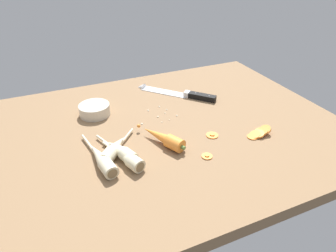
# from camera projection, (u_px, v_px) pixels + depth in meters

# --- Properties ---
(ground_plane) EXTENTS (1.20, 0.90, 0.04)m
(ground_plane) POSITION_uv_depth(u_px,v_px,m) (166.00, 132.00, 1.01)
(ground_plane) COLOR brown
(chefs_knife) EXTENTS (0.26, 0.28, 0.04)m
(chefs_knife) POSITION_uv_depth(u_px,v_px,m) (174.00, 93.00, 1.22)
(chefs_knife) COLOR silver
(chefs_knife) RESTS_ON ground_plane
(whole_carrot) EXTENTS (0.11, 0.18, 0.04)m
(whole_carrot) POSITION_uv_depth(u_px,v_px,m) (163.00, 138.00, 0.91)
(whole_carrot) COLOR orange
(whole_carrot) RESTS_ON ground_plane
(parsnip_front) EXTENTS (0.09, 0.18, 0.04)m
(parsnip_front) POSITION_uv_depth(u_px,v_px,m) (120.00, 151.00, 0.86)
(parsnip_front) COLOR beige
(parsnip_front) RESTS_ON ground_plane
(parsnip_mid_left) EXTENTS (0.09, 0.17, 0.04)m
(parsnip_mid_left) POSITION_uv_depth(u_px,v_px,m) (127.00, 158.00, 0.83)
(parsnip_mid_left) COLOR beige
(parsnip_mid_left) RESTS_ON ground_plane
(parsnip_mid_right) EXTENTS (0.14, 0.15, 0.04)m
(parsnip_mid_right) POSITION_uv_depth(u_px,v_px,m) (115.00, 148.00, 0.86)
(parsnip_mid_right) COLOR beige
(parsnip_mid_right) RESTS_ON ground_plane
(parsnip_back) EXTENTS (0.06, 0.23, 0.04)m
(parsnip_back) POSITION_uv_depth(u_px,v_px,m) (101.00, 159.00, 0.82)
(parsnip_back) COLOR beige
(parsnip_back) RESTS_ON ground_plane
(carrot_slice_stack) EXTENTS (0.09, 0.04, 0.03)m
(carrot_slice_stack) POSITION_uv_depth(u_px,v_px,m) (259.00, 133.00, 0.95)
(carrot_slice_stack) COLOR orange
(carrot_slice_stack) RESTS_ON ground_plane
(carrot_slice_stray_near) EXTENTS (0.04, 0.04, 0.01)m
(carrot_slice_stray_near) POSITION_uv_depth(u_px,v_px,m) (212.00, 135.00, 0.95)
(carrot_slice_stray_near) COLOR orange
(carrot_slice_stray_near) RESTS_ON ground_plane
(carrot_slice_stray_mid) EXTENTS (0.03, 0.03, 0.01)m
(carrot_slice_stray_mid) POSITION_uv_depth(u_px,v_px,m) (207.00, 156.00, 0.86)
(carrot_slice_stray_mid) COLOR orange
(carrot_slice_stray_mid) RESTS_ON ground_plane
(prep_bowl) EXTENTS (0.11, 0.11, 0.04)m
(prep_bowl) POSITION_uv_depth(u_px,v_px,m) (95.00, 109.00, 1.06)
(prep_bowl) COLOR beige
(prep_bowl) RESTS_ON ground_plane
(mince_crumbs) EXTENTS (0.14, 0.11, 0.01)m
(mince_crumbs) POSITION_uv_depth(u_px,v_px,m) (158.00, 115.00, 1.07)
(mince_crumbs) COLOR beige
(mince_crumbs) RESTS_ON ground_plane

